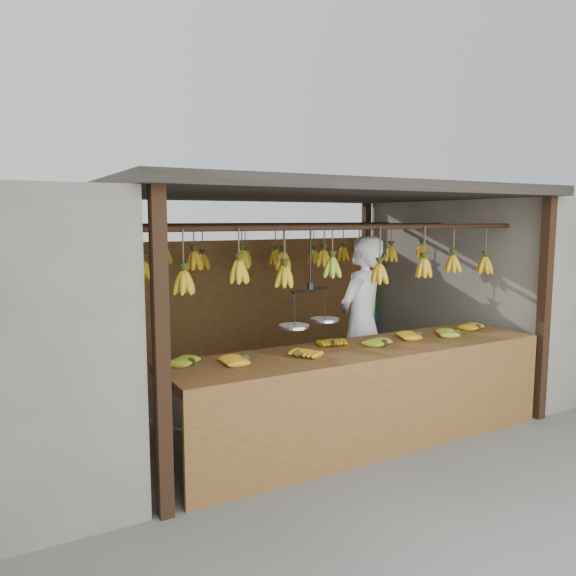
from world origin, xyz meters
TOP-DOWN VIEW (x-y plane):
  - ground at (0.00, 0.00)m, footprint 80.00×80.00m
  - stall at (0.00, 0.33)m, footprint 4.30×3.30m
  - neighbor_right at (3.60, 0.00)m, footprint 3.00×3.00m
  - counter at (-0.00, -1.23)m, footprint 3.73×0.85m
  - hanging_bananas at (0.01, -0.00)m, footprint 3.61×2.25m
  - balance_scale at (-0.51, -1.00)m, footprint 0.66×0.39m
  - vendor at (0.60, -0.28)m, footprint 0.81×0.69m
  - bag_bundles at (1.94, 1.35)m, footprint 0.08×0.26m

SIDE VIEW (x-z plane):
  - ground at x=0.00m, z-range 0.00..0.00m
  - counter at x=0.00m, z-range 0.23..1.19m
  - vendor at x=0.60m, z-range 0.00..1.89m
  - bag_bundles at x=1.94m, z-range 0.36..1.64m
  - neighbor_right at x=3.60m, z-range 0.00..2.30m
  - balance_scale at x=-0.51m, z-range 0.78..1.64m
  - hanging_bananas at x=0.01m, z-range 1.43..1.82m
  - stall at x=0.00m, z-range 0.77..3.17m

